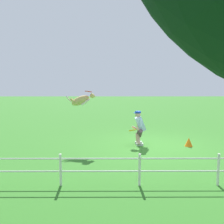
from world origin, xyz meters
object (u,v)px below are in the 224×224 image
at_px(frisbee_held, 132,130).
at_px(training_cone, 189,142).
at_px(dog, 82,100).
at_px(person, 139,127).
at_px(frisbee_flying, 88,92).

height_order(frisbee_held, training_cone, frisbee_held).
bearing_deg(dog, person, 2.95).
xyz_separation_m(frisbee_flying, frisbee_held, (-1.61, 0.03, -1.43)).
relative_size(frisbee_flying, training_cone, 0.79).
relative_size(frisbee_flying, frisbee_held, 0.94).
relative_size(dog, frisbee_held, 3.99).
height_order(person, training_cone, person).
height_order(person, frisbee_flying, frisbee_flying).
bearing_deg(frisbee_held, frisbee_flying, -1.10).
bearing_deg(person, frisbee_flying, 3.29).
height_order(person, dog, dog).
relative_size(dog, training_cone, 3.35).
distance_m(person, frisbee_held, 0.40).
distance_m(frisbee_flying, frisbee_held, 2.16).
bearing_deg(person, training_cone, 169.16).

